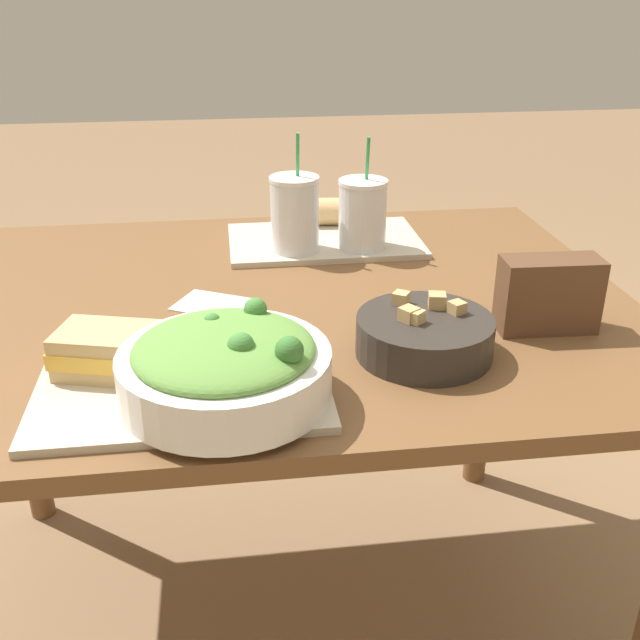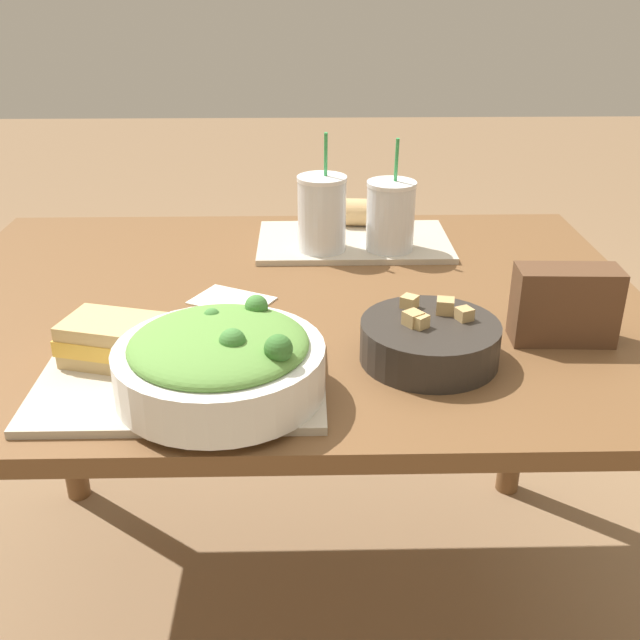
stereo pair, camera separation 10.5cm
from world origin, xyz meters
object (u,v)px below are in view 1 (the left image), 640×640
drink_cup_dark (295,216)px  napkin_folded (215,305)px  soup_bowl (424,334)px  baguette_near (220,336)px  chip_bag (549,294)px  sandwich_near (109,351)px  salad_bowl (225,365)px  drink_cup_red (362,216)px  baguette_far (339,211)px

drink_cup_dark → napkin_folded: (-0.16, -0.23, -0.08)m
soup_bowl → drink_cup_dark: (-0.15, 0.46, 0.05)m
baguette_near → chip_bag: chip_bag is taller
sandwich_near → salad_bowl: bearing=-13.6°
sandwich_near → drink_cup_red: (0.45, 0.47, 0.03)m
sandwich_near → drink_cup_dark: drink_cup_dark is taller
salad_bowl → chip_bag: same height
napkin_folded → sandwich_near: bearing=-122.2°
soup_bowl → baguette_near: 0.31m
baguette_near → drink_cup_dark: (0.16, 0.44, 0.04)m
drink_cup_red → chip_bag: (0.23, -0.40, -0.02)m
salad_bowl → sandwich_near: (-0.16, 0.09, -0.01)m
soup_bowl → baguette_far: bearing=93.2°
baguette_near → drink_cup_dark: drink_cup_dark is taller
salad_bowl → drink_cup_red: size_ratio=1.25×
chip_bag → napkin_folded: 0.56m
salad_bowl → soup_bowl: size_ratio=1.37×
baguette_far → napkin_folded: baguette_far is taller
soup_bowl → drink_cup_red: drink_cup_red is taller
soup_bowl → sandwich_near: size_ratio=1.25×
salad_bowl → napkin_folded: size_ratio=1.75×
sandwich_near → baguette_far: bearing=70.9°
sandwich_near → baguette_near: bearing=26.3°
soup_bowl → sandwich_near: (-0.46, -0.01, 0.01)m
baguette_near → chip_bag: bearing=-85.5°
salad_bowl → baguette_far: (0.27, 0.71, -0.02)m
drink_cup_dark → napkin_folded: bearing=-125.2°
drink_cup_dark → chip_bag: (0.37, -0.40, -0.02)m
drink_cup_dark → drink_cup_red: bearing=0.0°
salad_bowl → soup_bowl: bearing=19.0°
baguette_far → drink_cup_dark: bearing=148.2°
salad_bowl → drink_cup_dark: drink_cup_dark is taller
sandwich_near → baguette_far: sandwich_near is taller
baguette_near → drink_cup_red: 0.53m
drink_cup_dark → baguette_far: bearing=52.9°
napkin_folded → salad_bowl: bearing=-87.4°
baguette_near → baguette_far: size_ratio=0.98×
salad_bowl → sandwich_near: bearing=150.9°
soup_bowl → napkin_folded: bearing=144.6°
baguette_near → drink_cup_dark: size_ratio=0.53×
salad_bowl → sandwich_near: salad_bowl is taller
chip_bag → sandwich_near: bearing=-171.6°
salad_bowl → napkin_folded: bearing=92.6°
soup_bowl → chip_bag: 0.23m
drink_cup_red → chip_bag: drink_cup_red is taller
soup_bowl → sandwich_near: bearing=-178.5°
drink_cup_red → chip_bag: 0.46m
baguette_near → napkin_folded: 0.21m
soup_bowl → napkin_folded: size_ratio=1.28×
salad_bowl → chip_bag: size_ratio=1.77×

